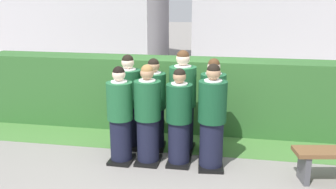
% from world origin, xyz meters
% --- Properties ---
extents(ground_plane, '(60.00, 60.00, 0.00)m').
position_xyz_m(ground_plane, '(0.00, 0.00, 0.00)').
color(ground_plane, gray).
extents(student_front_row_0, '(0.40, 0.49, 1.54)m').
position_xyz_m(student_front_row_0, '(-0.69, -0.03, 0.73)').
color(student_front_row_0, black).
rests_on(student_front_row_0, ground).
extents(student_front_row_1, '(0.41, 0.50, 1.57)m').
position_xyz_m(student_front_row_1, '(-0.27, 0.01, 0.75)').
color(student_front_row_1, black).
rests_on(student_front_row_1, ground).
extents(student_front_row_2, '(0.40, 0.48, 1.53)m').
position_xyz_m(student_front_row_2, '(0.22, 0.04, 0.73)').
color(student_front_row_2, black).
rests_on(student_front_row_2, ground).
extents(student_front_row_3, '(0.42, 0.53, 1.62)m').
position_xyz_m(student_front_row_3, '(0.72, -0.01, 0.77)').
color(student_front_row_3, black).
rests_on(student_front_row_3, ground).
extents(student_rear_row_0, '(0.42, 0.48, 1.62)m').
position_xyz_m(student_rear_row_0, '(-0.73, 0.58, 0.77)').
color(student_rear_row_0, black).
rests_on(student_rear_row_0, ground).
extents(student_rear_row_1, '(0.41, 0.47, 1.57)m').
position_xyz_m(student_rear_row_1, '(-0.30, 0.58, 0.75)').
color(student_rear_row_1, black).
rests_on(student_rear_row_1, ground).
extents(student_rear_row_2, '(0.45, 0.54, 1.72)m').
position_xyz_m(student_rear_row_2, '(0.19, 0.60, 0.82)').
color(student_rear_row_2, black).
rests_on(student_rear_row_2, ground).
extents(student_rear_row_3, '(0.42, 0.52, 1.60)m').
position_xyz_m(student_rear_row_3, '(0.69, 0.58, 0.76)').
color(student_rear_row_3, black).
rests_on(student_rear_row_3, ground).
extents(hedge, '(7.87, 0.70, 1.40)m').
position_xyz_m(hedge, '(0.00, 1.65, 0.70)').
color(hedge, '#33662D').
rests_on(hedge, ground).
extents(lawn_strip, '(7.87, 0.90, 0.01)m').
position_xyz_m(lawn_strip, '(0.00, 0.85, 0.00)').
color(lawn_strip, '#477A38').
rests_on(lawn_strip, ground).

